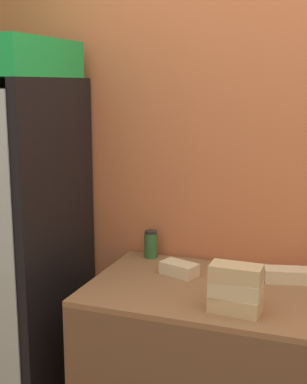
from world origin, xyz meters
name	(u,v)px	position (x,y,z in m)	size (l,w,h in m)	color
wall_back	(283,178)	(0.00, 1.34, 1.35)	(5.20, 0.09, 2.70)	#D17547
beverage_cooler	(3,219)	(-1.40, 0.99, 1.11)	(0.77, 0.69, 2.02)	black
sandwich_stack_bottom	(235,305)	(-0.09, 0.69, 0.94)	(0.21, 0.12, 0.07)	tan
sandwich_stack_middle	(236,289)	(-0.09, 0.69, 1.01)	(0.21, 0.11, 0.07)	beige
sandwich_stack_top	(236,273)	(-0.09, 0.69, 1.07)	(0.21, 0.11, 0.07)	tan
sandwich_flat_left	(288,275)	(0.07, 1.12, 0.94)	(0.23, 0.15, 0.06)	beige
sandwich_flat_right	(179,269)	(-0.43, 1.02, 0.94)	(0.20, 0.15, 0.06)	beige
condiment_jar	(151,244)	(-0.65, 1.23, 0.98)	(0.07, 0.07, 0.15)	#336B38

